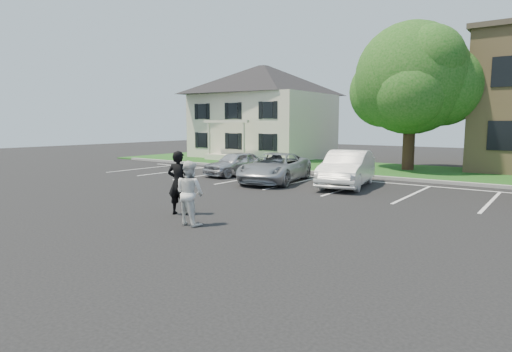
{
  "coord_description": "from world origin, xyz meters",
  "views": [
    {
      "loc": [
        7.67,
        -9.59,
        2.87
      ],
      "look_at": [
        0.0,
        1.0,
        1.25
      ],
      "focal_mm": 30.0,
      "sensor_mm": 36.0,
      "label": 1
    }
  ],
  "objects_px": {
    "house": "(263,112)",
    "man_white_shirt": "(190,193)",
    "tree": "(413,81)",
    "car_white_sedan": "(347,169)",
    "car_silver_minivan": "(275,168)",
    "man_black_suit": "(179,183)",
    "car_silver_west": "(236,163)"
  },
  "relations": [
    {
      "from": "man_white_shirt",
      "to": "car_silver_west",
      "type": "height_order",
      "value": "man_white_shirt"
    },
    {
      "from": "car_silver_west",
      "to": "car_silver_minivan",
      "type": "relative_size",
      "value": 0.76
    },
    {
      "from": "man_black_suit",
      "to": "car_silver_minivan",
      "type": "height_order",
      "value": "man_black_suit"
    },
    {
      "from": "house",
      "to": "car_white_sedan",
      "type": "height_order",
      "value": "house"
    },
    {
      "from": "car_silver_west",
      "to": "man_white_shirt",
      "type": "bearing_deg",
      "value": -49.44
    },
    {
      "from": "tree",
      "to": "car_white_sedan",
      "type": "distance_m",
      "value": 9.45
    },
    {
      "from": "house",
      "to": "tree",
      "type": "relative_size",
      "value": 1.17
    },
    {
      "from": "car_white_sedan",
      "to": "car_silver_minivan",
      "type": "bearing_deg",
      "value": -179.22
    },
    {
      "from": "house",
      "to": "car_silver_minivan",
      "type": "distance_m",
      "value": 15.64
    },
    {
      "from": "car_silver_minivan",
      "to": "man_black_suit",
      "type": "bearing_deg",
      "value": -90.14
    },
    {
      "from": "car_silver_minivan",
      "to": "car_white_sedan",
      "type": "distance_m",
      "value": 3.52
    },
    {
      "from": "house",
      "to": "car_silver_minivan",
      "type": "xyz_separation_m",
      "value": [
        9.25,
        -12.22,
        -3.12
      ]
    },
    {
      "from": "tree",
      "to": "car_silver_minivan",
      "type": "xyz_separation_m",
      "value": [
        -3.85,
        -9.04,
        -4.64
      ]
    },
    {
      "from": "man_black_suit",
      "to": "man_white_shirt",
      "type": "relative_size",
      "value": 1.1
    },
    {
      "from": "tree",
      "to": "man_black_suit",
      "type": "xyz_separation_m",
      "value": [
        -2.18,
        -17.05,
        -4.34
      ]
    },
    {
      "from": "man_black_suit",
      "to": "car_silver_west",
      "type": "relative_size",
      "value": 0.52
    },
    {
      "from": "car_silver_minivan",
      "to": "house",
      "type": "bearing_deg",
      "value": 115.29
    },
    {
      "from": "tree",
      "to": "car_silver_minivan",
      "type": "relative_size",
      "value": 1.72
    },
    {
      "from": "man_black_suit",
      "to": "tree",
      "type": "bearing_deg",
      "value": -117.56
    },
    {
      "from": "man_black_suit",
      "to": "car_silver_west",
      "type": "height_order",
      "value": "man_black_suit"
    },
    {
      "from": "man_white_shirt",
      "to": "car_silver_west",
      "type": "xyz_separation_m",
      "value": [
        -6.14,
        9.79,
        -0.25
      ]
    },
    {
      "from": "house",
      "to": "man_white_shirt",
      "type": "relative_size",
      "value": 5.63
    },
    {
      "from": "house",
      "to": "man_white_shirt",
      "type": "xyz_separation_m",
      "value": [
        12.18,
        -21.03,
        -2.91
      ]
    },
    {
      "from": "man_white_shirt",
      "to": "car_silver_west",
      "type": "bearing_deg",
      "value": -54.76
    },
    {
      "from": "man_white_shirt",
      "to": "house",
      "type": "bearing_deg",
      "value": -56.78
    },
    {
      "from": "man_white_shirt",
      "to": "car_silver_minivan",
      "type": "bearing_deg",
      "value": -68.49
    },
    {
      "from": "tree",
      "to": "car_white_sedan",
      "type": "xyz_separation_m",
      "value": [
        -0.41,
        -8.28,
        -4.53
      ]
    },
    {
      "from": "car_white_sedan",
      "to": "car_silver_west",
      "type": "bearing_deg",
      "value": 166.52
    },
    {
      "from": "house",
      "to": "car_silver_minivan",
      "type": "bearing_deg",
      "value": -52.85
    },
    {
      "from": "house",
      "to": "car_silver_minivan",
      "type": "height_order",
      "value": "house"
    },
    {
      "from": "car_silver_west",
      "to": "car_silver_minivan",
      "type": "height_order",
      "value": "car_silver_minivan"
    },
    {
      "from": "man_black_suit",
      "to": "man_white_shirt",
      "type": "distance_m",
      "value": 1.5
    }
  ]
}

